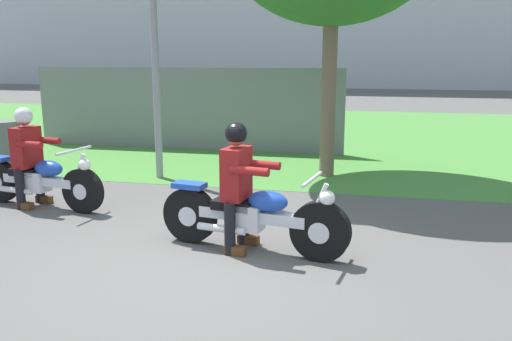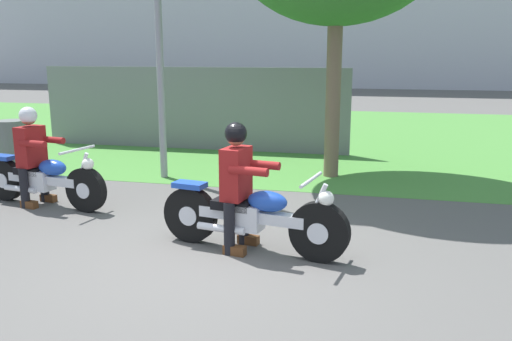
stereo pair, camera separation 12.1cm
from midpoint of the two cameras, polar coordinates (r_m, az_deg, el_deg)
name	(u,v)px [view 2 (the right image)]	position (r m, az deg, el deg)	size (l,w,h in m)	color
ground	(199,263)	(5.56, -5.46, -9.82)	(120.00, 120.00, 0.00)	#565451
grass_verge	(314,134)	(14.17, 6.44, 3.89)	(60.00, 12.00, 0.01)	#478438
motorcycle_lead	(252,217)	(5.73, 0.19, -4.95)	(2.13, 0.70, 0.87)	black
rider_lead	(238,176)	(5.68, -1.36, -0.64)	(0.60, 0.52, 1.40)	black
motorcycle_follow	(44,179)	(7.96, -21.34, -0.90)	(2.07, 0.69, 0.86)	black
rider_follow	(32,148)	(8.00, -22.43, 2.19)	(0.60, 0.52, 1.38)	black
trash_can	(13,143)	(10.98, -24.24, 2.65)	(0.55, 0.55, 0.87)	#595E5B
fence_segment	(190,108)	(11.91, -6.73, 6.61)	(7.00, 0.06, 1.80)	slate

